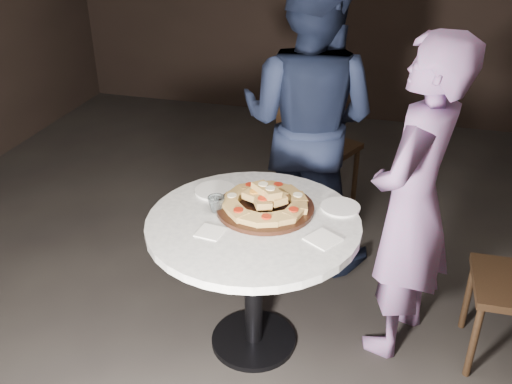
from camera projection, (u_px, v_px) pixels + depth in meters
floor at (269, 332)px, 3.24m from camera, size 7.00×7.00×0.00m
table at (253, 245)px, 2.86m from camera, size 1.30×1.30×0.79m
serving_board at (265, 208)px, 2.87m from camera, size 0.66×0.66×0.02m
focaccia_pile at (266, 200)px, 2.85m from camera, size 0.44×0.44×0.12m
plate_left at (215, 191)px, 3.04m from camera, size 0.23×0.23×0.01m
plate_right at (340, 207)px, 2.89m from camera, size 0.25×0.25×0.01m
water_glass at (216, 204)px, 2.85m from camera, size 0.11×0.11×0.08m
napkin_near at (210, 232)px, 2.69m from camera, size 0.13×0.13×0.01m
napkin_far at (323, 239)px, 2.64m from camera, size 0.19×0.19×0.01m
chair_far at (313, 142)px, 4.16m from camera, size 0.63×0.64×1.00m
diner_navy at (308, 122)px, 3.53m from camera, size 1.04×0.88×1.89m
diner_teal at (412, 204)px, 2.81m from camera, size 0.59×0.72×1.71m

